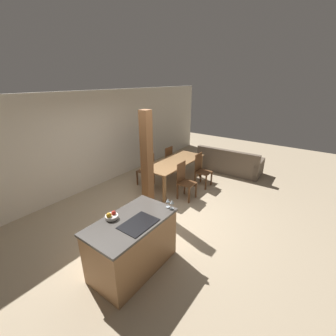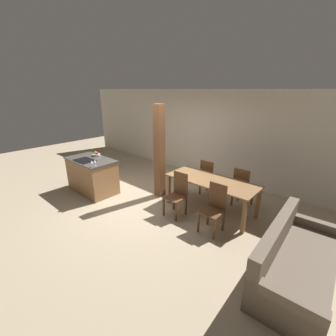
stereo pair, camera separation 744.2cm
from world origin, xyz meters
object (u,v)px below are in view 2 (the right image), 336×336
at_px(dining_table, 211,184).
at_px(timber_post, 159,153).
at_px(wine_glass_near, 91,162).
at_px(couch, 295,262).
at_px(dining_chair_far_left, 208,178).
at_px(wine_glass_middle, 95,161).
at_px(dining_chair_near_left, 177,194).
at_px(kitchen_island, 92,175).
at_px(dining_chair_far_right, 242,187).
at_px(dining_chair_near_right, 214,207).
at_px(fruit_bowl, 96,154).

bearing_deg(dining_table, timber_post, -171.84).
distance_m(wine_glass_near, couch, 4.48).
relative_size(dining_chair_far_left, couch, 0.47).
bearing_deg(timber_post, wine_glass_near, -124.67).
height_order(wine_glass_middle, dining_chair_near_left, wine_glass_middle).
height_order(dining_table, dining_chair_far_left, dining_chair_far_left).
bearing_deg(dining_chair_far_left, dining_table, 125.88).
distance_m(kitchen_island, dining_chair_far_left, 3.15).
bearing_deg(dining_chair_far_right, dining_chair_near_right, 90.00).
height_order(wine_glass_middle, timber_post, timber_post).
bearing_deg(wine_glass_near, couch, 8.59).
height_order(wine_glass_near, dining_chair_near_left, wine_glass_near).
xyz_separation_m(kitchen_island, wine_glass_middle, (0.64, -0.25, 0.59)).
relative_size(dining_chair_near_left, dining_chair_far_left, 1.00).
bearing_deg(timber_post, couch, -11.53).
distance_m(kitchen_island, timber_post, 2.02).
xyz_separation_m(kitchen_island, dining_chair_near_left, (2.53, 0.59, 0.04)).
xyz_separation_m(dining_table, dining_chair_far_right, (0.46, 0.64, -0.16)).
height_order(dining_chair_near_right, dining_chair_far_right, same).
relative_size(wine_glass_near, wine_glass_middle, 1.00).
bearing_deg(fruit_bowl, timber_post, 23.53).
height_order(wine_glass_near, dining_chair_far_left, wine_glass_near).
bearing_deg(dining_chair_far_left, fruit_bowl, 30.81).
bearing_deg(dining_chair_far_right, couch, 134.96).
height_order(kitchen_island, dining_chair_near_right, dining_chair_near_right).
relative_size(kitchen_island, couch, 0.68).
bearing_deg(wine_glass_middle, fruit_bowl, 146.41).
relative_size(kitchen_island, wine_glass_middle, 8.85).
height_order(wine_glass_middle, dining_chair_far_right, wine_glass_middle).
height_order(dining_chair_far_left, dining_chair_far_right, same).
bearing_deg(couch, wine_glass_near, 96.63).
bearing_deg(dining_chair_far_right, timber_post, 24.20).
height_order(fruit_bowl, wine_glass_near, wine_glass_near).
relative_size(wine_glass_near, couch, 0.08).
xyz_separation_m(wine_glass_near, dining_table, (2.35, 1.56, -0.39)).
distance_m(dining_chair_near_left, dining_chair_far_left, 1.28).
bearing_deg(couch, kitchen_island, 91.78).
bearing_deg(kitchen_island, dining_chair_near_left, 13.05).
height_order(wine_glass_near, wine_glass_middle, same).
xyz_separation_m(wine_glass_near, timber_post, (0.94, 1.36, 0.13)).
bearing_deg(dining_table, wine_glass_middle, -147.90).
bearing_deg(wine_glass_near, dining_table, 33.53).
xyz_separation_m(wine_glass_middle, couch, (4.36, 0.58, -0.79)).
xyz_separation_m(kitchen_island, dining_chair_near_right, (3.46, 0.59, 0.04)).
height_order(wine_glass_near, dining_chair_far_right, wine_glass_near).
bearing_deg(kitchen_island, timber_post, 32.99).
bearing_deg(wine_glass_near, kitchen_island, 152.71).
bearing_deg(dining_table, wine_glass_near, -146.47).
bearing_deg(dining_chair_near_right, wine_glass_near, -161.96).
bearing_deg(kitchen_island, wine_glass_middle, -21.15).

